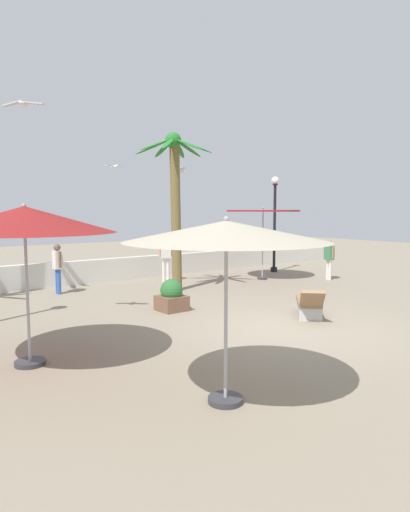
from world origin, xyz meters
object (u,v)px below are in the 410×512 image
Objects in this scene: palm_tree_1 at (175,192)px; seagull_1 at (180,169)px; patio_umbrella_1 at (24,220)px; lamp_post_1 at (275,217)px; guest_3 at (58,264)px; planter at (172,296)px; guest_0 at (329,256)px; patio_umbrella_2 at (226,233)px; seagull_2 at (24,104)px; lounge_chair_0 at (309,302)px; patio_umbrella_0 at (263,213)px; guest_2 at (166,253)px; seagull_0 at (114,166)px.

seagull_1 is (0.54, 0.50, 0.79)m from palm_tree_1.
lamp_post_1 is at bearing 25.39° from patio_umbrella_1.
palm_tree_1 reaches higher than guest_3.
guest_0 is at bearing 5.89° from planter.
seagull_2 reaches higher than patio_umbrella_2.
lounge_chair_0 is (-5.40, -6.36, -1.97)m from lamp_post_1.
guest_0 is at bearing -39.86° from patio_umbrella_0.
planter is (-5.80, -2.42, -2.18)m from patio_umbrella_0.
seagull_2 is (-6.08, -3.88, 3.86)m from guest_2.
lamp_post_1 reaches higher than guest_3.
patio_umbrella_2 is at bearing -110.13° from seagull_0.
patio_umbrella_2 is (-8.41, -7.73, -0.19)m from patio_umbrella_0.
patio_umbrella_0 is 2.28m from lamp_post_1.
seagull_2 is at bearing 174.27° from planter.
patio_umbrella_2 is 6.28m from seagull_2.
guest_2 is at bearing 66.81° from palm_tree_1.
guest_2 is 8.18m from seagull_2.
planter is at bearing -70.13° from guest_3.
seagull_2 is (-2.00, -3.88, 3.97)m from guest_3.
patio_umbrella_0 is 0.91× the size of patio_umbrella_1.
guest_0 is (12.04, 2.86, -1.59)m from patio_umbrella_1.
guest_0 is 7.80m from planter.
seagull_1 is at bearing 24.03° from seagull_2.
seagull_1 is (6.63, 5.03, 1.55)m from patio_umbrella_1.
lamp_post_1 reaches higher than lounge_chair_0.
patio_umbrella_1 reaches higher than guest_3.
patio_umbrella_1 is 3.51m from seagull_2.
lounge_chair_0 is 2.03× the size of planter.
lounge_chair_0 is at bearing -147.01° from guest_0.
patio_umbrella_0 is 9.84m from seagull_2.
palm_tree_1 is 1.27× the size of lamp_post_1.
guest_2 reaches higher than planter.
seagull_1 is 1.09× the size of planter.
guest_3 is 1.78× the size of seagull_0.
guest_2 is 1.10× the size of guest_3.
seagull_0 is at bearing 130.10° from patio_umbrella_0.
patio_umbrella_1 is at bearing -137.40° from guest_2.
planter is at bearing -5.73° from seagull_2.
lamp_post_1 is (1.91, 1.21, -0.20)m from patio_umbrella_0.
palm_tree_1 reaches higher than guest_2.
seagull_2 is (-9.32, -2.07, 2.38)m from patio_umbrella_0.
lamp_post_1 is 3.19m from guest_0.
patio_umbrella_2 is 3.13× the size of seagull_0.
palm_tree_1 is (-4.01, 0.04, 0.70)m from patio_umbrella_0.
seagull_1 is (-5.38, -0.67, 1.69)m from lamp_post_1.
guest_3 is (1.09, 9.53, -1.40)m from patio_umbrella_2.
guest_2 is at bearing -77.11° from seagull_0.
palm_tree_1 reaches higher than planter.
seagull_2 reaches higher than lamp_post_1.
planter is at bearing -154.74° from lamp_post_1.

